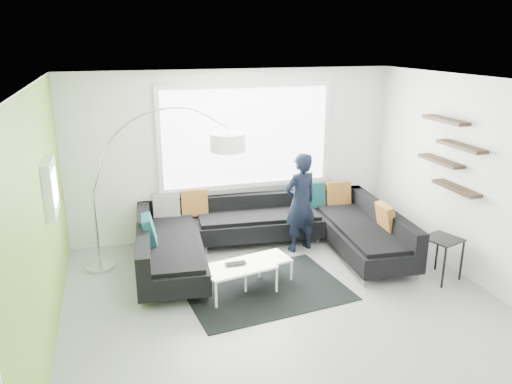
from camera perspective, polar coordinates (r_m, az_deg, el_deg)
ground at (r=6.65m, az=3.03°, el=-12.33°), size 5.50×5.50×0.00m
room_shell at (r=6.16m, az=2.99°, el=3.44°), size 5.54×5.04×2.82m
sectional_sofa at (r=7.64m, az=1.49°, el=-5.11°), size 4.09×2.72×0.84m
rug at (r=6.91m, az=1.01°, el=-11.01°), size 2.28×1.77×0.01m
coffee_table at (r=6.90m, az=-0.60°, el=-9.29°), size 1.31×0.92×0.39m
arc_lamp at (r=7.42m, az=-18.18°, el=-0.02°), size 2.39×1.45×2.37m
side_table at (r=7.53m, az=20.32°, el=-7.14°), size 0.56×0.56×0.62m
person at (r=7.86m, az=5.09°, el=-1.21°), size 0.79×0.69×1.59m
laptop at (r=6.67m, az=-2.24°, el=-8.33°), size 0.30×0.20×0.02m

